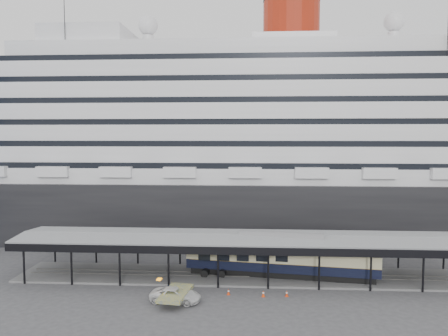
% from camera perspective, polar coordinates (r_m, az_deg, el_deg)
% --- Properties ---
extents(ground, '(200.00, 200.00, 0.00)m').
position_cam_1_polar(ground, '(51.40, 2.48, -15.75)').
color(ground, '#3D3D40').
rests_on(ground, ground).
extents(cruise_ship, '(130.00, 30.00, 43.90)m').
position_cam_1_polar(cruise_ship, '(80.32, 2.96, 4.77)').
color(cruise_ship, black).
rests_on(cruise_ship, ground).
extents(platform_canopy, '(56.00, 9.18, 5.30)m').
position_cam_1_polar(platform_canopy, '(55.43, 2.58, -11.69)').
color(platform_canopy, slate).
rests_on(platform_canopy, ground).
extents(port_truck, '(5.63, 3.13, 1.49)m').
position_cam_1_polar(port_truck, '(48.28, -6.34, -16.17)').
color(port_truck, silver).
rests_on(port_truck, ground).
extents(pullman_carriage, '(23.60, 6.16, 22.98)m').
position_cam_1_polar(pullman_carriage, '(55.44, 7.43, -11.27)').
color(pullman_carriage, black).
rests_on(pullman_carriage, ground).
extents(traffic_cone_left, '(0.45, 0.45, 0.67)m').
position_cam_1_polar(traffic_cone_left, '(50.15, 0.59, -15.85)').
color(traffic_cone_left, '#E73A0C').
rests_on(traffic_cone_left, ground).
extents(traffic_cone_mid, '(0.39, 0.39, 0.71)m').
position_cam_1_polar(traffic_cone_mid, '(49.74, 5.15, -16.02)').
color(traffic_cone_mid, '#E9410C').
rests_on(traffic_cone_mid, ground).
extents(traffic_cone_right, '(0.45, 0.45, 0.68)m').
position_cam_1_polar(traffic_cone_right, '(50.11, 8.19, -15.91)').
color(traffic_cone_right, red).
rests_on(traffic_cone_right, ground).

